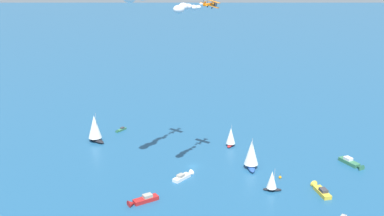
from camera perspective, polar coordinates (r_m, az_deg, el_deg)
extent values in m
plane|color=#1E517A|center=(171.84, 0.16, -7.51)|extent=(2000.00, 2000.00, 0.00)
ellipsoid|color=black|center=(199.59, -12.24, -4.04)|extent=(10.69, 3.96, 1.46)
cylinder|color=#B2B2B7|center=(196.65, -12.24, -2.27)|extent=(0.14, 0.14, 12.01)
cone|color=white|center=(197.88, -12.44, -2.35)|extent=(6.29, 6.29, 10.21)
cube|color=#B21E1E|center=(148.21, -5.96, -11.65)|extent=(4.01, 8.70, 1.34)
cone|color=#B21E1E|center=(146.38, -7.81, -12.12)|extent=(2.99, 2.55, 2.68)
cube|color=gray|center=(147.88, -5.76, -11.19)|extent=(2.59, 3.24, 1.01)
ellipsoid|color=black|center=(156.48, 10.30, -10.28)|extent=(5.80, 5.69, 0.89)
cylinder|color=#B2B2B7|center=(154.68, 10.56, -8.94)|extent=(0.14, 0.14, 7.30)
cone|color=white|center=(154.76, 10.26, -9.06)|extent=(4.94, 4.94, 6.21)
cube|color=#33704C|center=(184.14, 19.58, -6.58)|extent=(9.23, 4.94, 1.41)
cone|color=#33704C|center=(180.85, 20.80, -7.16)|extent=(2.89, 3.29, 2.82)
cube|color=silver|center=(184.07, 19.47, -6.15)|extent=(3.55, 2.96, 1.06)
ellipsoid|color=#B21E1E|center=(191.46, 5.02, -4.71)|extent=(4.90, 7.26, 1.00)
cylinder|color=#B2B2B7|center=(190.26, 5.11, -3.38)|extent=(0.14, 0.14, 8.18)
cone|color=white|center=(189.61, 5.02, -3.58)|extent=(5.23, 5.23, 6.95)
cube|color=gold|center=(157.94, 16.43, -10.38)|extent=(8.58, 6.46, 1.34)
cone|color=gold|center=(161.92, 15.60, -9.59)|extent=(3.18, 3.38, 2.67)
cube|color=#38383D|center=(156.92, 16.57, -10.11)|extent=(3.60, 3.31, 1.00)
ellipsoid|color=#23478C|center=(171.23, 7.61, -7.52)|extent=(9.17, 8.50, 1.37)
cylinder|color=#B2B2B7|center=(168.01, 7.73, -5.67)|extent=(0.14, 0.14, 11.25)
cone|color=white|center=(169.34, 7.67, -5.68)|extent=(7.59, 7.59, 9.56)
cube|color=#33704C|center=(211.06, -9.03, -2.75)|extent=(3.07, 5.30, 0.81)
cone|color=#33704C|center=(208.88, -9.58, -3.00)|extent=(1.93, 1.72, 1.62)
cube|color=#38383D|center=(211.09, -8.97, -2.54)|extent=(1.77, 2.08, 0.61)
cube|color=gray|center=(145.19, 18.85, -13.08)|extent=(1.53, 1.87, 0.56)
cube|color=white|center=(161.64, -1.34, -8.97)|extent=(3.63, 7.84, 1.21)
cone|color=white|center=(164.81, -0.29, -8.42)|extent=(2.70, 2.30, 2.41)
cube|color=gray|center=(160.79, -1.48, -8.70)|extent=(2.34, 2.92, 0.90)
sphere|color=orange|center=(165.55, 11.28, -8.74)|extent=(1.10, 1.10, 1.10)
cylinder|color=black|center=(165.09, 11.30, -8.41)|extent=(0.08, 0.08, 1.00)
cylinder|color=orange|center=(148.81, 2.21, 13.20)|extent=(2.86, 6.44, 1.08)
cylinder|color=black|center=(151.32, 2.78, 13.26)|extent=(1.33, 0.92, 1.21)
cylinder|color=#4C4C51|center=(151.68, 2.86, 13.27)|extent=(2.66, 0.83, 2.76)
cube|color=orange|center=(149.12, 2.25, 13.10)|extent=(7.12, 3.25, 1.74)
cube|color=orange|center=(148.82, 2.38, 13.70)|extent=(7.12, 3.25, 1.74)
cylinder|color=black|center=(150.17, 1.48, 13.66)|extent=(0.47, 0.23, 1.60)
cylinder|color=black|center=(149.40, 2.02, 13.50)|extent=(0.47, 0.23, 1.60)
cylinder|color=black|center=(148.55, 2.61, 13.31)|extent=(0.47, 0.23, 1.60)
cylinder|color=black|center=(147.80, 3.16, 13.14)|extent=(0.47, 0.23, 1.60)
cube|color=orange|center=(146.26, 1.68, 13.34)|extent=(0.67, 1.16, 1.19)
cube|color=orange|center=(146.36, 1.63, 13.13)|extent=(2.61, 1.56, 0.64)
cylinder|color=black|center=(150.11, 1.99, 12.94)|extent=(0.41, 0.65, 0.61)
cylinder|color=black|center=(149.27, 2.59, 12.75)|extent=(0.41, 0.65, 0.61)
ellipsoid|color=silver|center=(145.01, 1.18, 13.24)|extent=(1.50, 1.63, 1.05)
ellipsoid|color=silver|center=(142.43, 0.82, 12.85)|extent=(2.33, 2.63, 1.60)
ellipsoid|color=silver|center=(140.09, 0.23, 12.82)|extent=(2.70, 2.77, 1.95)
ellipsoid|color=silver|center=(137.90, -0.48, 12.93)|extent=(3.19, 3.74, 2.15)
ellipsoid|color=silver|center=(135.59, -1.11, 12.93)|extent=(4.00, 4.53, 2.74)
ellipsoid|color=silver|center=(133.29, -1.71, 12.59)|extent=(4.43, 5.09, 3.02)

